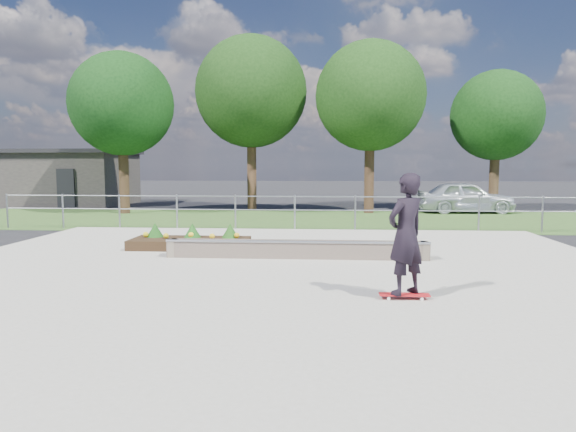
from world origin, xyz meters
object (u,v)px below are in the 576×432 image
object	(u,v)px
skateboarder	(406,235)
grind_ledge	(296,249)
parked_car	(465,197)
planter_bed	(191,241)

from	to	relation	value
skateboarder	grind_ledge	bearing A→B (deg)	118.72
skateboarder	parked_car	bearing A→B (deg)	71.91
planter_bed	skateboarder	xyz separation A→B (m)	(4.73, -4.75, 0.86)
grind_ledge	planter_bed	distance (m)	3.07
planter_bed	grind_ledge	bearing A→B (deg)	-23.80
planter_bed	parked_car	xyz separation A→B (m)	(9.86, 10.95, 0.48)
planter_bed	parked_car	bearing A→B (deg)	47.98
grind_ledge	planter_bed	bearing A→B (deg)	156.20
skateboarder	planter_bed	bearing A→B (deg)	134.90
parked_car	grind_ledge	bearing A→B (deg)	146.97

